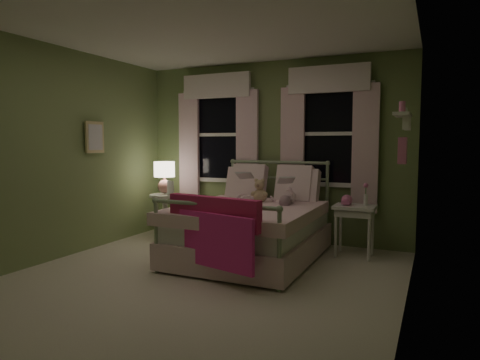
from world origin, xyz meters
The scene contains 18 objects.
room_shell centered at (0.00, 0.00, 1.30)m, with size 4.20×4.20×4.20m.
bed centered at (0.16, 1.00, 0.38)m, with size 1.58×2.04×1.18m.
pink_throw centered at (0.16, -0.03, 0.61)m, with size 1.10×0.37×0.71m.
child_left centered at (-0.12, 1.42, 0.94)m, with size 0.27×0.18×0.75m, color #F7D1DD.
child_right centered at (0.44, 1.42, 0.96)m, with size 0.38×0.29×0.78m, color #F7D1DD.
book_left centered at (-0.12, 1.17, 0.96)m, with size 0.20×0.27×0.03m, color beige.
book_right centered at (0.44, 1.17, 0.92)m, with size 0.20×0.27×0.02m, color beige.
teddy_bear centered at (0.16, 1.26, 0.79)m, with size 0.23×0.19×0.31m.
nightstand_left centered at (-1.50, 1.55, 0.42)m, with size 0.46×0.46×0.65m.
table_lamp centered at (-1.50, 1.55, 0.95)m, with size 0.31×0.31×0.48m.
book_nightstand centered at (-1.40, 1.47, 0.66)m, with size 0.16×0.22×0.02m, color beige.
nightstand_right centered at (1.31, 1.58, 0.55)m, with size 0.50×0.40×0.64m.
pink_toy centered at (1.21, 1.58, 0.71)m, with size 0.14×0.18×0.14m.
bud_vase centered at (1.43, 1.63, 0.79)m, with size 0.06×0.06×0.28m.
window_left centered at (-0.85, 2.03, 1.62)m, with size 1.34×0.13×1.96m.
window_right centered at (0.85, 2.03, 1.62)m, with size 1.34×0.13×1.96m.
wall_shelf centered at (1.90, 0.70, 1.52)m, with size 0.15×0.50×0.60m.
framed_picture centered at (-1.95, 0.60, 1.50)m, with size 0.03×0.32×0.42m.
Camera 1 is at (2.20, -3.79, 1.43)m, focal length 32.00 mm.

